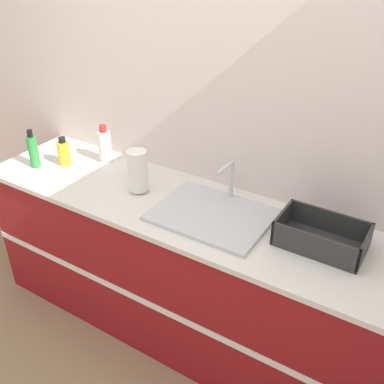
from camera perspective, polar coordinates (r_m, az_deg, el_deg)
name	(u,v)px	position (r m, az deg, el deg)	size (l,w,h in m)	color
ground_plane	(156,360)	(2.78, -4.60, -20.53)	(12.00, 12.00, 0.00)	#937A56
wall_back	(217,113)	(2.45, 3.24, 9.97)	(4.84, 0.06, 2.60)	silver
counter_cabinet	(184,271)	(2.63, -0.98, -9.96)	(2.46, 0.64, 0.90)	maroon
sink	(213,213)	(2.27, 2.63, -2.73)	(0.58, 0.44, 0.23)	silver
paper_towel_roll	(138,171)	(2.45, -6.91, 2.66)	(0.11, 0.11, 0.24)	#4C4C51
dish_rack	(321,238)	(2.14, 16.07, -5.58)	(0.40, 0.24, 0.13)	#2D2D2D
bottle_green	(33,151)	(2.87, -19.52, 4.97)	(0.06, 0.06, 0.24)	#2D8C3D
bottle_yellow	(64,153)	(2.85, -15.94, 4.83)	(0.07, 0.07, 0.18)	yellow
bottle_white_spray	(105,146)	(2.82, -11.02, 5.82)	(0.08, 0.08, 0.24)	white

